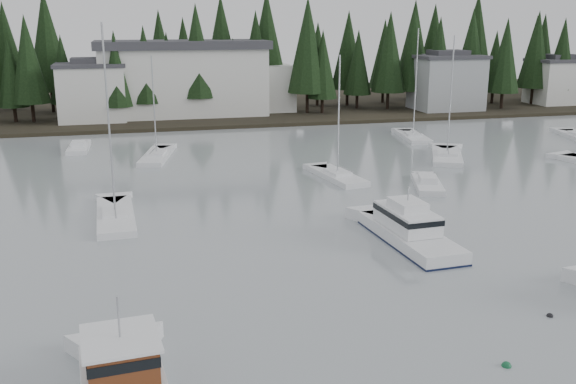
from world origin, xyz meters
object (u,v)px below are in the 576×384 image
(house_east_a, at_px, (446,81))
(runabout_3, at_px, (79,149))
(sailboat_5, at_px, (337,178))
(sailboat_8, at_px, (116,218))
(sailboat_3, at_px, (413,138))
(cabin_cruiser_center, at_px, (409,232))
(house_west, at_px, (92,91))
(harbor_inn, at_px, (197,79))
(house_east_b, at_px, (559,80))
(sailboat_4, at_px, (157,158))
(sailboat_6, at_px, (447,157))
(runabout_1, at_px, (427,186))

(house_east_a, relative_size, runabout_3, 1.60)
(sailboat_5, distance_m, sailboat_8, 21.40)
(sailboat_3, relative_size, sailboat_5, 1.17)
(cabin_cruiser_center, xyz_separation_m, sailboat_3, (16.80, 35.38, -0.56))
(house_east_a, distance_m, runabout_3, 58.15)
(house_west, relative_size, harbor_inn, 0.32)
(sailboat_5, height_order, sailboat_8, sailboat_8)
(house_east_b, relative_size, sailboat_4, 0.85)
(house_east_a, height_order, sailboat_6, sailboat_6)
(house_west, height_order, sailboat_6, sailboat_6)
(sailboat_3, bearing_deg, sailboat_6, -177.32)
(house_west, xyz_separation_m, sailboat_3, (38.79, -21.88, -4.57))
(harbor_inn, xyz_separation_m, runabout_3, (-16.04, -22.63, -5.64))
(sailboat_8, relative_size, runabout_3, 2.20)
(sailboat_6, relative_size, sailboat_8, 0.91)
(cabin_cruiser_center, height_order, sailboat_8, sailboat_8)
(sailboat_5, bearing_deg, harbor_inn, 2.18)
(house_east_a, distance_m, sailboat_3, 26.28)
(house_east_b, distance_m, runabout_3, 79.74)
(harbor_inn, relative_size, sailboat_5, 2.50)
(sailboat_6, bearing_deg, runabout_3, 95.58)
(house_east_b, distance_m, harbor_inn, 61.02)
(house_west, relative_size, runabout_3, 1.44)
(sailboat_3, xyz_separation_m, sailboat_6, (-1.49, -11.59, -0.02))
(sailboat_5, height_order, runabout_1, sailboat_5)
(harbor_inn, relative_size, sailboat_3, 2.13)
(sailboat_6, bearing_deg, house_east_a, -1.31)
(house_east_a, xyz_separation_m, runabout_1, (-24.28, -43.32, -4.77))
(sailboat_5, bearing_deg, house_east_b, -61.11)
(sailboat_4, relative_size, sailboat_8, 0.77)
(house_west, distance_m, house_east_b, 76.01)
(house_west, xyz_separation_m, cabin_cruiser_center, (21.99, -57.26, -4.01))
(cabin_cruiser_center, bearing_deg, runabout_3, 28.10)
(sailboat_4, distance_m, sailboat_6, 30.92)
(sailboat_3, relative_size, sailboat_4, 1.23)
(sailboat_8, relative_size, runabout_1, 2.09)
(house_east_a, height_order, sailboat_4, sailboat_4)
(sailboat_6, height_order, runabout_3, sailboat_6)
(cabin_cruiser_center, bearing_deg, house_west, 17.92)
(harbor_inn, distance_m, sailboat_6, 43.40)
(cabin_cruiser_center, bearing_deg, house_east_b, -45.92)
(harbor_inn, bearing_deg, sailboat_6, -58.84)
(sailboat_6, bearing_deg, house_east_b, -22.40)
(harbor_inn, xyz_separation_m, sailboat_4, (-7.73, -29.30, -5.72))
(sailboat_5, relative_size, sailboat_6, 0.89)
(house_east_b, relative_size, runabout_1, 1.36)
(house_east_b, xyz_separation_m, sailboat_8, (-72.81, -48.33, -4.32))
(runabout_1, bearing_deg, harbor_inn, 36.18)
(sailboat_8, bearing_deg, cabin_cruiser_center, -119.57)
(house_east_a, height_order, sailboat_5, sailboat_5)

